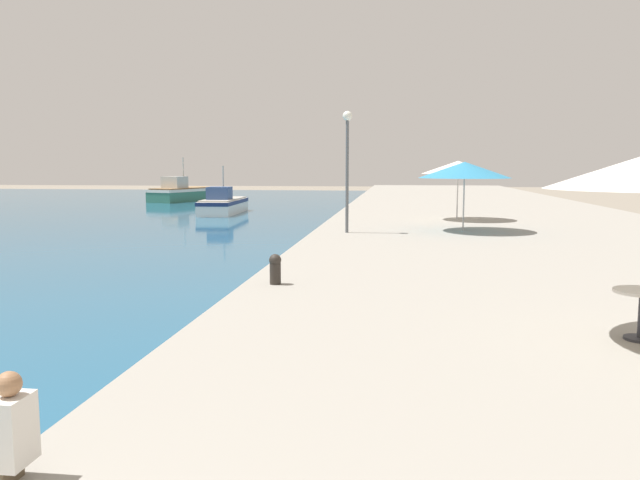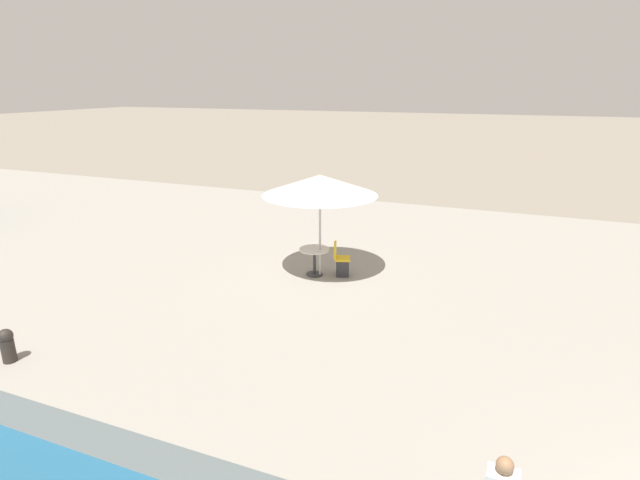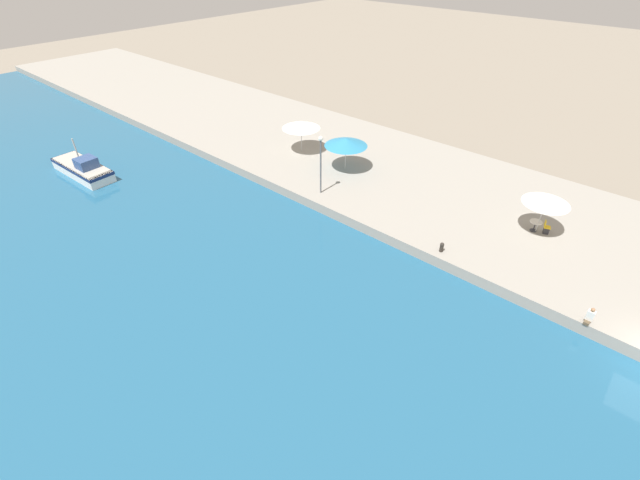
{
  "view_description": "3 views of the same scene",
  "coord_description": "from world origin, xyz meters",
  "px_view_note": "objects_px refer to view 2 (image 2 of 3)",
  "views": [
    {
      "loc": [
        3.34,
        -0.93,
        3.31
      ],
      "look_at": [
        1.5,
        13.45,
        1.58
      ],
      "focal_mm": 35.0,
      "sensor_mm": 36.0,
      "label": 1
    },
    {
      "loc": [
        -4.71,
        3.68,
        5.69
      ],
      "look_at": [
        6.85,
        8.3,
        1.78
      ],
      "focal_mm": 28.0,
      "sensor_mm": 36.0,
      "label": 2
    },
    {
      "loc": [
        -20.34,
        3.73,
        17.11
      ],
      "look_at": [
        -4.0,
        18.0,
        1.38
      ],
      "focal_mm": 24.0,
      "sensor_mm": 36.0,
      "label": 3
    }
  ],
  "objects_px": {
    "cafe_umbrella_pink": "(320,185)",
    "cafe_chair_left": "(342,264)",
    "mooring_bollard": "(7,345)",
    "cafe_table": "(314,256)"
  },
  "relations": [
    {
      "from": "cafe_table",
      "to": "mooring_bollard",
      "type": "distance_m",
      "value": 7.1
    },
    {
      "from": "mooring_bollard",
      "to": "cafe_table",
      "type": "bearing_deg",
      "value": -30.16
    },
    {
      "from": "cafe_table",
      "to": "mooring_bollard",
      "type": "xyz_separation_m",
      "value": [
        -6.14,
        3.57,
        -0.18
      ]
    },
    {
      "from": "cafe_umbrella_pink",
      "to": "mooring_bollard",
      "type": "height_order",
      "value": "cafe_umbrella_pink"
    },
    {
      "from": "cafe_table",
      "to": "cafe_umbrella_pink",
      "type": "bearing_deg",
      "value": -88.56
    },
    {
      "from": "mooring_bollard",
      "to": "cafe_umbrella_pink",
      "type": "bearing_deg",
      "value": -31.24
    },
    {
      "from": "cafe_umbrella_pink",
      "to": "cafe_chair_left",
      "type": "xyz_separation_m",
      "value": [
        0.23,
        -0.53,
        -2.14
      ]
    },
    {
      "from": "cafe_table",
      "to": "mooring_bollard",
      "type": "bearing_deg",
      "value": 149.84
    },
    {
      "from": "cafe_umbrella_pink",
      "to": "mooring_bollard",
      "type": "xyz_separation_m",
      "value": [
        -6.14,
        3.72,
        -2.11
      ]
    },
    {
      "from": "cafe_umbrella_pink",
      "to": "cafe_chair_left",
      "type": "relative_size",
      "value": 3.25
    }
  ]
}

